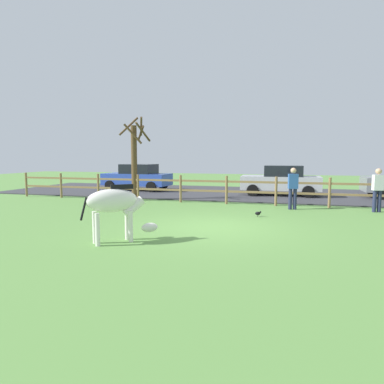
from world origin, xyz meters
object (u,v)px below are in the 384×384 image
at_px(visitor_left_of_tree, 293,186).
at_px(visitor_right_of_tree, 378,188).
at_px(parked_car_blue, 137,177).
at_px(parked_car_silver, 281,180).
at_px(zebra, 116,205).
at_px(bare_tree, 135,158).
at_px(crow_on_grass, 258,213).

distance_m(visitor_left_of_tree, visitor_right_of_tree, 3.04).
xyz_separation_m(visitor_left_of_tree, visitor_right_of_tree, (3.03, 0.17, 0.00)).
bearing_deg(visitor_left_of_tree, parked_car_blue, 150.79).
distance_m(parked_car_silver, visitor_right_of_tree, 5.62).
height_order(zebra, visitor_right_of_tree, visitor_right_of_tree).
xyz_separation_m(zebra, visitor_left_of_tree, (4.18, 6.54, -0.02)).
xyz_separation_m(bare_tree, zebra, (2.97, -7.42, -1.08)).
relative_size(bare_tree, parked_car_silver, 0.99).
height_order(zebra, crow_on_grass, zebra).
relative_size(zebra, crow_on_grass, 7.08).
bearing_deg(parked_car_silver, visitor_left_of_tree, -83.21).
bearing_deg(visitor_right_of_tree, bare_tree, 176.05).
xyz_separation_m(bare_tree, visitor_left_of_tree, (7.16, -0.88, -1.10)).
height_order(crow_on_grass, visitor_right_of_tree, visitor_right_of_tree).
bearing_deg(crow_on_grass, parked_car_silver, 84.61).
relative_size(parked_car_silver, parked_car_blue, 0.98).
height_order(bare_tree, zebra, bare_tree).
xyz_separation_m(bare_tree, visitor_right_of_tree, (10.19, -0.70, -1.10)).
xyz_separation_m(bare_tree, crow_on_grass, (6.00, -2.93, -1.88)).
bearing_deg(visitor_right_of_tree, crow_on_grass, -151.99).
distance_m(zebra, crow_on_grass, 5.47).
bearing_deg(crow_on_grass, visitor_right_of_tree, 28.01).
bearing_deg(parked_car_blue, crow_on_grass, -42.19).
relative_size(zebra, visitor_left_of_tree, 0.93).
height_order(parked_car_silver, visitor_left_of_tree, visitor_left_of_tree).
xyz_separation_m(crow_on_grass, visitor_left_of_tree, (1.16, 2.06, 0.78)).
height_order(parked_car_silver, parked_car_blue, same).
bearing_deg(parked_car_silver, crow_on_grass, -95.39).
bearing_deg(visitor_right_of_tree, parked_car_silver, 129.47).
bearing_deg(visitor_left_of_tree, bare_tree, 172.99).
bearing_deg(crow_on_grass, parked_car_blue, 137.81).
xyz_separation_m(parked_car_silver, visitor_left_of_tree, (0.54, -4.51, 0.06)).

